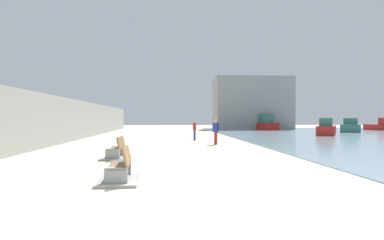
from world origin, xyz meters
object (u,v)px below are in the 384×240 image
object	(u,v)px
boat_nearest	(351,127)
boat_mid_bay	(262,124)
boat_far_right	(326,129)
person_standing	(195,128)
person_walking	(216,130)
bench_near	(120,173)
bench_far	(116,153)

from	to	relation	value
boat_nearest	boat_mid_bay	size ratio (longest dim) A/B	1.00
boat_far_right	person_standing	bearing A→B (deg)	-153.42
person_walking	boat_nearest	size ratio (longest dim) A/B	0.24
boat_nearest	boat_far_right	world-z (taller)	boat_far_right
person_standing	boat_mid_bay	distance (m)	27.63
person_standing	boat_mid_bay	size ratio (longest dim) A/B	0.23
boat_far_right	bench_near	bearing A→B (deg)	-125.62
bench_far	person_standing	distance (m)	12.78
bench_near	boat_mid_bay	distance (m)	45.25
person_walking	boat_mid_bay	size ratio (longest dim) A/B	0.24
person_standing	boat_far_right	world-z (taller)	boat_far_right
person_standing	boat_nearest	world-z (taller)	boat_nearest
bench_near	person_walking	xyz separation A→B (m)	(4.64, 13.40, 0.77)
person_standing	boat_nearest	xyz separation A→B (m)	(21.17, 15.17, -0.27)
bench_far	person_walking	size ratio (longest dim) A/B	1.24
person_walking	person_standing	xyz separation A→B (m)	(-1.10, 4.24, -0.04)
boat_nearest	boat_mid_bay	bearing A→B (deg)	132.84
person_walking	boat_nearest	bearing A→B (deg)	44.04
bench_near	person_standing	world-z (taller)	person_standing
person_walking	person_standing	world-z (taller)	person_walking
person_walking	boat_far_right	world-z (taller)	boat_far_right
boat_far_right	person_walking	bearing A→B (deg)	-139.08
bench_far	boat_far_right	world-z (taller)	boat_far_right
bench_near	boat_mid_bay	xyz separation A→B (m)	(15.84, 42.38, 0.64)
bench_far	boat_mid_bay	size ratio (longest dim) A/B	0.29
bench_far	boat_mid_bay	xyz separation A→B (m)	(16.74, 36.70, 0.64)
person_walking	boat_nearest	distance (m)	27.92
bench_near	boat_mid_bay	world-z (taller)	boat_mid_bay
bench_far	boat_nearest	world-z (taller)	boat_nearest
person_walking	boat_far_right	distance (m)	17.31
bench_near	person_standing	distance (m)	18.01
boat_mid_bay	person_walking	bearing A→B (deg)	-111.11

